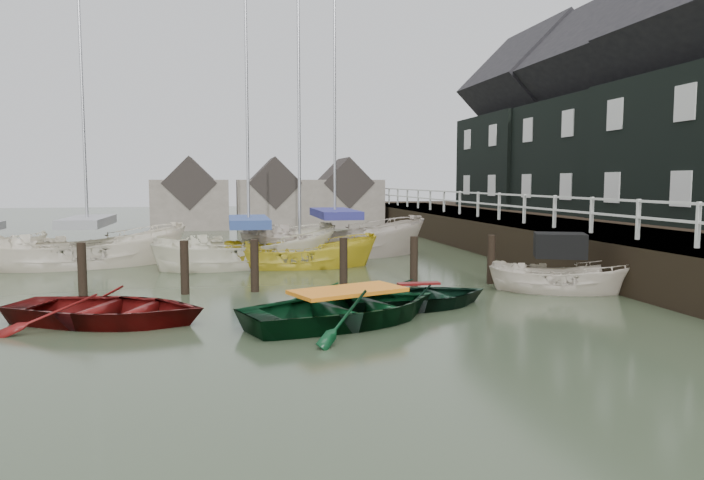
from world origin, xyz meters
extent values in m
plane|color=#2E3924|center=(0.00, 0.00, 0.00)|extent=(120.00, 120.00, 0.00)
cube|color=black|center=(9.50, 10.00, 1.40)|extent=(3.00, 32.00, 0.20)
cube|color=silver|center=(8.00, 10.00, 2.45)|extent=(0.06, 32.00, 0.06)
cube|color=silver|center=(8.00, 10.00, 2.05)|extent=(0.06, 32.00, 0.06)
cube|color=black|center=(15.00, 10.00, 0.00)|extent=(14.00, 38.00, 1.50)
cube|color=black|center=(15.00, 12.00, 4.00)|extent=(6.00, 7.00, 5.00)
cube|color=black|center=(15.00, 12.00, 8.25)|extent=(6.11, 7.14, 6.11)
cube|color=black|center=(15.00, 19.00, 4.00)|extent=(6.40, 7.00, 5.00)
cube|color=black|center=(15.00, 19.00, 8.25)|extent=(6.52, 7.14, 6.52)
cylinder|color=black|center=(-5.50, 3.00, 0.50)|extent=(0.22, 0.22, 1.80)
cylinder|color=black|center=(-3.00, 3.00, 0.50)|extent=(0.22, 0.22, 1.80)
cylinder|color=black|center=(-1.20, 3.00, 0.50)|extent=(0.22, 0.22, 1.80)
cylinder|color=black|center=(1.20, 3.00, 0.50)|extent=(0.22, 0.22, 1.80)
cylinder|color=black|center=(3.20, 3.00, 0.50)|extent=(0.22, 0.22, 1.80)
cylinder|color=black|center=(5.50, 3.00, 0.50)|extent=(0.22, 0.22, 1.80)
cube|color=#665B51|center=(-4.00, 26.00, 1.50)|extent=(4.50, 4.00, 3.00)
cube|color=#282321|center=(-4.00, 26.00, 2.80)|extent=(3.18, 4.08, 3.18)
cube|color=#665B51|center=(1.00, 26.00, 1.50)|extent=(4.50, 4.00, 3.00)
cube|color=#282321|center=(1.00, 26.00, 2.80)|extent=(3.18, 4.08, 3.18)
cube|color=#665B51|center=(5.50, 26.00, 1.50)|extent=(4.50, 4.00, 3.00)
cube|color=#282321|center=(5.50, 26.00, 2.80)|extent=(3.18, 4.08, 3.18)
imported|color=#560D0C|center=(-4.36, -0.14, 0.00)|extent=(4.96, 4.25, 0.87)
imported|color=black|center=(0.53, -1.12, 0.00)|extent=(5.34, 4.59, 0.93)
imported|color=black|center=(2.47, 0.21, 0.00)|extent=(4.05, 3.22, 0.75)
imported|color=beige|center=(6.80, 1.33, 0.00)|extent=(4.08, 2.85, 1.48)
cube|color=black|center=(6.80, 1.53, 1.23)|extent=(1.59, 1.44, 0.65)
imported|color=silver|center=(-6.62, 9.27, 0.00)|extent=(7.11, 4.20, 2.58)
cylinder|color=#B2B2B7|center=(-6.62, 9.27, 5.37)|extent=(0.10, 0.10, 7.90)
cube|color=gray|center=(-6.62, 9.27, 1.54)|extent=(3.90, 2.27, 0.30)
imported|color=beige|center=(-1.16, 8.19, 0.00)|extent=(7.08, 4.33, 2.57)
cylinder|color=#B2B2B7|center=(-1.16, 8.19, 5.40)|extent=(0.10, 0.10, 7.98)
cube|color=navy|center=(-1.16, 8.19, 1.53)|extent=(3.88, 2.34, 0.30)
imported|color=gold|center=(0.54, 7.59, 0.00)|extent=(5.45, 2.38, 2.05)
cylinder|color=#B2B2B7|center=(0.54, 7.59, 5.23)|extent=(0.10, 0.10, 8.21)
imported|color=#BBADA0|center=(2.24, 10.35, 0.00)|extent=(7.39, 2.96, 2.83)
cylinder|color=#B2B2B7|center=(2.24, 10.35, 6.56)|extent=(0.10, 0.10, 10.00)
cube|color=navy|center=(2.24, 10.35, 1.67)|extent=(4.06, 1.58, 0.30)
camera|label=1|loc=(-1.91, -13.66, 2.95)|focal=32.00mm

